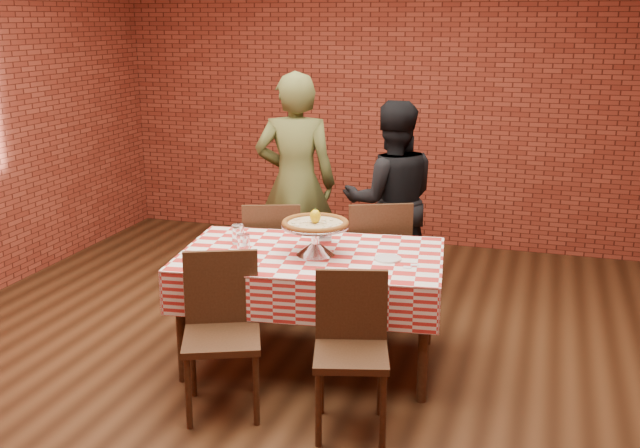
{
  "coord_description": "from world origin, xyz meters",
  "views": [
    {
      "loc": [
        1.58,
        -4.24,
        2.22
      ],
      "look_at": [
        0.2,
        0.17,
        0.93
      ],
      "focal_mm": 41.75,
      "sensor_mm": 36.0,
      "label": 1
    }
  ],
  "objects_px": {
    "chair_near_left": "(222,338)",
    "chair_near_right": "(351,357)",
    "pizza_stand": "(315,240)",
    "chair_far_right": "(375,258)",
    "water_glass_right": "(238,234)",
    "diner_olive": "(296,184)",
    "condiment_caddy": "(324,231)",
    "chair_far_left": "(273,256)",
    "water_glass_left": "(243,244)",
    "diner_black": "(391,201)",
    "table": "(311,309)",
    "pizza": "(315,224)"
  },
  "relations": [
    {
      "from": "chair_far_left",
      "to": "diner_olive",
      "type": "relative_size",
      "value": 0.5
    },
    {
      "from": "diner_olive",
      "to": "diner_black",
      "type": "relative_size",
      "value": 1.13
    },
    {
      "from": "condiment_caddy",
      "to": "diner_black",
      "type": "xyz_separation_m",
      "value": [
        0.23,
        1.09,
        -0.03
      ]
    },
    {
      "from": "condiment_caddy",
      "to": "chair_near_right",
      "type": "bearing_deg",
      "value": -79.33
    },
    {
      "from": "water_glass_right",
      "to": "chair_far_right",
      "type": "relative_size",
      "value": 0.14
    },
    {
      "from": "pizza_stand",
      "to": "chair_far_left",
      "type": "relative_size",
      "value": 0.49
    },
    {
      "from": "pizza",
      "to": "chair_far_right",
      "type": "distance_m",
      "value": 1.02
    },
    {
      "from": "chair_near_right",
      "to": "chair_far_left",
      "type": "bearing_deg",
      "value": 109.38
    },
    {
      "from": "table",
      "to": "chair_near_left",
      "type": "bearing_deg",
      "value": -110.95
    },
    {
      "from": "water_glass_left",
      "to": "water_glass_right",
      "type": "xyz_separation_m",
      "value": [
        -0.12,
        0.2,
        0.0
      ]
    },
    {
      "from": "water_glass_right",
      "to": "diner_olive",
      "type": "height_order",
      "value": "diner_olive"
    },
    {
      "from": "chair_near_left",
      "to": "condiment_caddy",
      "type": "bearing_deg",
      "value": 50.97
    },
    {
      "from": "chair_near_right",
      "to": "chair_far_left",
      "type": "xyz_separation_m",
      "value": [
        -1.02,
        1.49,
        0.01
      ]
    },
    {
      "from": "chair_far_left",
      "to": "chair_near_left",
      "type": "bearing_deg",
      "value": 80.16
    },
    {
      "from": "diner_olive",
      "to": "water_glass_right",
      "type": "bearing_deg",
      "value": 78.25
    },
    {
      "from": "table",
      "to": "pizza_stand",
      "type": "height_order",
      "value": "pizza_stand"
    },
    {
      "from": "chair_near_left",
      "to": "chair_far_left",
      "type": "relative_size",
      "value": 1.01
    },
    {
      "from": "pizza",
      "to": "water_glass_right",
      "type": "relative_size",
      "value": 3.33
    },
    {
      "from": "condiment_caddy",
      "to": "table",
      "type": "bearing_deg",
      "value": -104.64
    },
    {
      "from": "condiment_caddy",
      "to": "diner_black",
      "type": "bearing_deg",
      "value": 64.18
    },
    {
      "from": "water_glass_left",
      "to": "chair_far_left",
      "type": "xyz_separation_m",
      "value": [
        -0.14,
        0.88,
        -0.37
      ]
    },
    {
      "from": "pizza_stand",
      "to": "chair_far_right",
      "type": "relative_size",
      "value": 0.47
    },
    {
      "from": "condiment_caddy",
      "to": "chair_far_left",
      "type": "height_order",
      "value": "same"
    },
    {
      "from": "table",
      "to": "chair_far_right",
      "type": "xyz_separation_m",
      "value": [
        0.22,
        0.86,
        0.1
      ]
    },
    {
      "from": "water_glass_right",
      "to": "diner_olive",
      "type": "xyz_separation_m",
      "value": [
        -0.02,
        1.22,
        0.09
      ]
    },
    {
      "from": "pizza",
      "to": "chair_far_left",
      "type": "bearing_deg",
      "value": 127.81
    },
    {
      "from": "table",
      "to": "chair_near_right",
      "type": "bearing_deg",
      "value": -57.97
    },
    {
      "from": "chair_near_left",
      "to": "chair_near_right",
      "type": "bearing_deg",
      "value": -22.38
    },
    {
      "from": "chair_near_right",
      "to": "pizza_stand",
      "type": "bearing_deg",
      "value": 105.67
    },
    {
      "from": "pizza",
      "to": "diner_olive",
      "type": "height_order",
      "value": "diner_olive"
    },
    {
      "from": "water_glass_left",
      "to": "diner_olive",
      "type": "height_order",
      "value": "diner_olive"
    },
    {
      "from": "pizza",
      "to": "chair_near_right",
      "type": "distance_m",
      "value": 1.0
    },
    {
      "from": "diner_black",
      "to": "chair_far_left",
      "type": "bearing_deg",
      "value": 19.18
    },
    {
      "from": "diner_olive",
      "to": "pizza_stand",
      "type": "bearing_deg",
      "value": 101.64
    },
    {
      "from": "pizza_stand",
      "to": "diner_black",
      "type": "distance_m",
      "value": 1.39
    },
    {
      "from": "chair_near_right",
      "to": "chair_far_right",
      "type": "distance_m",
      "value": 1.64
    },
    {
      "from": "water_glass_right",
      "to": "table",
      "type": "bearing_deg",
      "value": -6.04
    },
    {
      "from": "condiment_caddy",
      "to": "chair_far_left",
      "type": "relative_size",
      "value": 0.16
    },
    {
      "from": "water_glass_left",
      "to": "chair_far_right",
      "type": "distance_m",
      "value": 1.24
    },
    {
      "from": "pizza_stand",
      "to": "pizza",
      "type": "distance_m",
      "value": 0.1
    },
    {
      "from": "table",
      "to": "diner_black",
      "type": "distance_m",
      "value": 1.44
    },
    {
      "from": "chair_near_left",
      "to": "pizza",
      "type": "bearing_deg",
      "value": 43.39
    },
    {
      "from": "diner_black",
      "to": "diner_olive",
      "type": "bearing_deg",
      "value": -13.33
    },
    {
      "from": "water_glass_right",
      "to": "diner_black",
      "type": "distance_m",
      "value": 1.51
    },
    {
      "from": "pizza_stand",
      "to": "diner_olive",
      "type": "bearing_deg",
      "value": 114.17
    },
    {
      "from": "chair_far_left",
      "to": "diner_olive",
      "type": "height_order",
      "value": "diner_olive"
    },
    {
      "from": "table",
      "to": "water_glass_left",
      "type": "bearing_deg",
      "value": -161.0
    },
    {
      "from": "diner_olive",
      "to": "diner_black",
      "type": "height_order",
      "value": "diner_olive"
    },
    {
      "from": "pizza_stand",
      "to": "chair_far_right",
      "type": "height_order",
      "value": "pizza_stand"
    },
    {
      "from": "diner_olive",
      "to": "chair_far_right",
      "type": "bearing_deg",
      "value": 139.02
    }
  ]
}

